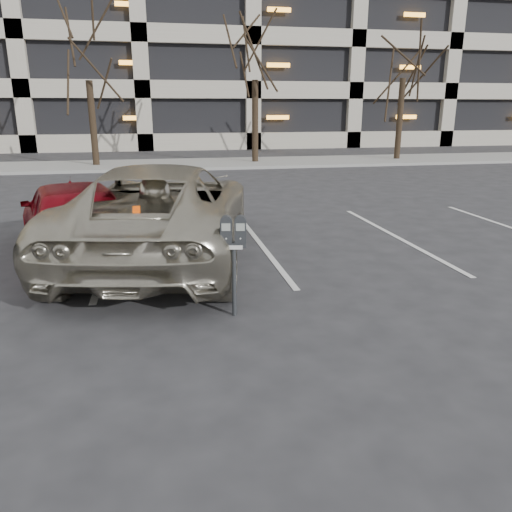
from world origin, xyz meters
The scene contains 10 objects.
ground centered at (0.00, 0.00, 0.00)m, with size 140.00×140.00×0.00m, color #28282B.
sidewalk centered at (0.00, 16.00, 0.06)m, with size 80.00×4.00×0.12m, color gray.
stall_lines centered at (-1.40, 2.30, 0.01)m, with size 16.90×5.20×0.00m.
parking_garage centered at (12.00, 33.84, 9.26)m, with size 52.00×20.00×19.00m.
tree_b centered at (-3.00, 16.00, 5.73)m, with size 3.49×3.49×7.93m.
tree_c centered at (4.00, 16.00, 5.86)m, with size 3.57×3.57×8.11m.
tree_d centered at (11.00, 16.00, 6.10)m, with size 3.71×3.71×8.44m.
parking_meter centered at (0.39, -0.98, 0.96)m, with size 0.34×0.18×1.25m.
suv_silver centered at (-0.42, 1.79, 0.81)m, with size 3.78×6.25×1.63m.
car_red centered at (-1.90, 2.17, 0.69)m, with size 1.64×4.08×1.39m, color maroon.
Camera 1 is at (-0.47, -6.72, 2.51)m, focal length 35.00 mm.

